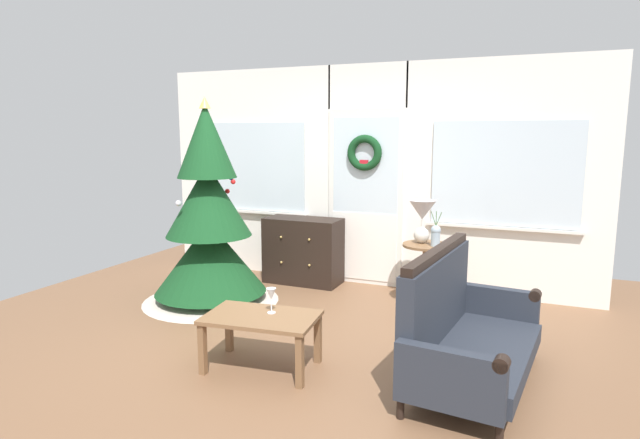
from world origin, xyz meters
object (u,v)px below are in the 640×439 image
(settee_sofa, at_px, (461,330))
(table_lamp, at_px, (422,215))
(flower_vase, at_px, (436,234))
(side_table, at_px, (426,262))
(wine_glass, at_px, (271,295))
(dresser_cabinet, at_px, (303,251))
(christmas_tree, at_px, (209,229))
(gift_box, at_px, (228,300))
(coffee_table, at_px, (261,323))

(settee_sofa, distance_m, table_lamp, 1.78)
(settee_sofa, bearing_deg, table_lamp, 111.84)
(settee_sofa, bearing_deg, flower_vase, 107.68)
(side_table, height_order, wine_glass, side_table)
(side_table, distance_m, wine_glass, 2.00)
(dresser_cabinet, bearing_deg, settee_sofa, -41.82)
(christmas_tree, distance_m, gift_box, 0.77)
(flower_vase, bearing_deg, table_lamp, 147.99)
(settee_sofa, distance_m, gift_box, 2.50)
(dresser_cabinet, bearing_deg, flower_vase, -14.22)
(flower_vase, bearing_deg, wine_glass, -117.24)
(christmas_tree, xyz_separation_m, coffee_table, (1.30, -1.25, -0.42))
(christmas_tree, height_order, gift_box, christmas_tree)
(settee_sofa, relative_size, coffee_table, 1.79)
(settee_sofa, height_order, side_table, settee_sofa)
(flower_vase, bearing_deg, settee_sofa, -72.32)
(dresser_cabinet, xyz_separation_m, settee_sofa, (2.10, -1.88, -0.01))
(gift_box, bearing_deg, dresser_cabinet, 76.19)
(settee_sofa, bearing_deg, christmas_tree, 162.37)
(coffee_table, relative_size, gift_box, 4.47)
(side_table, distance_m, table_lamp, 0.48)
(table_lamp, bearing_deg, coffee_table, -112.25)
(wine_glass, height_order, gift_box, wine_glass)
(wine_glass, bearing_deg, christmas_tree, 139.12)
(christmas_tree, height_order, coffee_table, christmas_tree)
(side_table, bearing_deg, coffee_table, -114.19)
(settee_sofa, height_order, coffee_table, settee_sofa)
(dresser_cabinet, xyz_separation_m, side_table, (1.53, -0.35, 0.08))
(flower_vase, xyz_separation_m, coffee_table, (-0.96, -1.84, -0.42))
(dresser_cabinet, relative_size, gift_box, 4.55)
(side_table, relative_size, table_lamp, 1.51)
(coffee_table, bearing_deg, settee_sofa, 14.96)
(side_table, xyz_separation_m, gift_box, (-1.83, -0.84, -0.37))
(flower_vase, bearing_deg, coffee_table, -117.39)
(flower_vase, height_order, wine_glass, flower_vase)
(settee_sofa, relative_size, flower_vase, 4.56)
(side_table, distance_m, flower_vase, 0.33)
(coffee_table, height_order, wine_glass, wine_glass)
(coffee_table, relative_size, wine_glass, 4.57)
(flower_vase, xyz_separation_m, wine_glass, (-0.91, -1.77, -0.22))
(gift_box, bearing_deg, flower_vase, 22.09)
(christmas_tree, relative_size, table_lamp, 4.86)
(side_table, xyz_separation_m, table_lamp, (-0.06, 0.04, 0.48))
(dresser_cabinet, bearing_deg, coffee_table, -73.31)
(side_table, bearing_deg, settee_sofa, -69.60)
(dresser_cabinet, height_order, wine_glass, dresser_cabinet)
(side_table, height_order, table_lamp, table_lamp)
(christmas_tree, bearing_deg, side_table, 16.98)
(settee_sofa, xyz_separation_m, wine_glass, (-1.38, -0.30, 0.18))
(dresser_cabinet, xyz_separation_m, wine_glass, (0.72, -2.18, 0.17))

